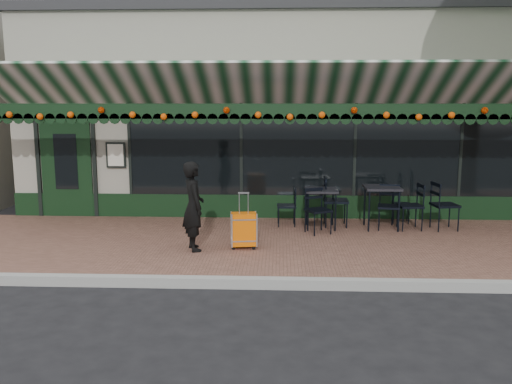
{
  "coord_description": "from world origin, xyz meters",
  "views": [
    {
      "loc": [
        -0.18,
        -7.5,
        2.65
      ],
      "look_at": [
        -0.58,
        1.6,
        1.11
      ],
      "focal_mm": 38.0,
      "sensor_mm": 36.0,
      "label": 1
    }
  ],
  "objects_px": {
    "woman": "(193,206)",
    "chair_a_right": "(401,205)",
    "chair_a_extra": "(445,206)",
    "chair_a_front": "(389,207)",
    "chair_b_front": "(318,211)",
    "cafe_table_a": "(382,191)",
    "cafe_table_b": "(321,193)",
    "suitcase": "(244,230)",
    "chair_b_right": "(336,201)",
    "chair_a_left": "(410,206)",
    "chair_b_left": "(287,206)"
  },
  "relations": [
    {
      "from": "chair_a_left",
      "to": "cafe_table_b",
      "type": "bearing_deg",
      "value": -96.04
    },
    {
      "from": "chair_a_front",
      "to": "chair_b_front",
      "type": "xyz_separation_m",
      "value": [
        -1.41,
        -0.4,
        -0.01
      ]
    },
    {
      "from": "suitcase",
      "to": "chair_b_right",
      "type": "distance_m",
      "value": 2.49
    },
    {
      "from": "chair_a_left",
      "to": "chair_a_front",
      "type": "relative_size",
      "value": 1.04
    },
    {
      "from": "chair_a_right",
      "to": "chair_a_front",
      "type": "height_order",
      "value": "chair_a_front"
    },
    {
      "from": "woman",
      "to": "cafe_table_b",
      "type": "height_order",
      "value": "woman"
    },
    {
      "from": "woman",
      "to": "chair_a_right",
      "type": "bearing_deg",
      "value": -82.95
    },
    {
      "from": "chair_b_left",
      "to": "chair_b_front",
      "type": "xyz_separation_m",
      "value": [
        0.6,
        -0.62,
        0.04
      ]
    },
    {
      "from": "chair_a_right",
      "to": "cafe_table_a",
      "type": "bearing_deg",
      "value": 144.81
    },
    {
      "from": "chair_a_front",
      "to": "chair_a_extra",
      "type": "xyz_separation_m",
      "value": [
        1.08,
        0.01,
        0.04
      ]
    },
    {
      "from": "chair_a_left",
      "to": "chair_b_front",
      "type": "distance_m",
      "value": 1.86
    },
    {
      "from": "cafe_table_a",
      "to": "chair_a_extra",
      "type": "bearing_deg",
      "value": -2.83
    },
    {
      "from": "chair_a_front",
      "to": "chair_b_right",
      "type": "xyz_separation_m",
      "value": [
        -1.02,
        0.24,
        0.06
      ]
    },
    {
      "from": "cafe_table_b",
      "to": "woman",
      "type": "bearing_deg",
      "value": -142.95
    },
    {
      "from": "cafe_table_a",
      "to": "chair_b_front",
      "type": "xyz_separation_m",
      "value": [
        -1.27,
        -0.47,
        -0.32
      ]
    },
    {
      "from": "chair_a_front",
      "to": "chair_b_right",
      "type": "height_order",
      "value": "chair_b_right"
    },
    {
      "from": "cafe_table_a",
      "to": "chair_b_right",
      "type": "bearing_deg",
      "value": 168.94
    },
    {
      "from": "cafe_table_b",
      "to": "suitcase",
      "type": "bearing_deg",
      "value": -131.96
    },
    {
      "from": "woman",
      "to": "chair_a_right",
      "type": "height_order",
      "value": "woman"
    },
    {
      "from": "chair_b_right",
      "to": "chair_b_front",
      "type": "xyz_separation_m",
      "value": [
        -0.39,
        -0.64,
        -0.07
      ]
    },
    {
      "from": "cafe_table_a",
      "to": "chair_a_left",
      "type": "bearing_deg",
      "value": -6.12
    },
    {
      "from": "cafe_table_b",
      "to": "chair_a_extra",
      "type": "xyz_separation_m",
      "value": [
        2.41,
        -0.04,
        -0.22
      ]
    },
    {
      "from": "chair_a_left",
      "to": "chair_a_right",
      "type": "bearing_deg",
      "value": 179.0
    },
    {
      "from": "chair_a_front",
      "to": "chair_b_front",
      "type": "relative_size",
      "value": 1.01
    },
    {
      "from": "suitcase",
      "to": "chair_b_left",
      "type": "xyz_separation_m",
      "value": [
        0.75,
        1.75,
        0.07
      ]
    },
    {
      "from": "chair_a_extra",
      "to": "chair_b_left",
      "type": "height_order",
      "value": "chair_a_extra"
    },
    {
      "from": "woman",
      "to": "chair_a_front",
      "type": "distance_m",
      "value": 3.97
    },
    {
      "from": "suitcase",
      "to": "chair_a_front",
      "type": "xyz_separation_m",
      "value": [
        2.75,
        1.53,
        0.12
      ]
    },
    {
      "from": "chair_a_right",
      "to": "chair_b_front",
      "type": "distance_m",
      "value": 2.06
    },
    {
      "from": "woman",
      "to": "chair_b_left",
      "type": "relative_size",
      "value": 1.9
    },
    {
      "from": "cafe_table_b",
      "to": "chair_b_left",
      "type": "bearing_deg",
      "value": 165.69
    },
    {
      "from": "cafe_table_b",
      "to": "chair_a_right",
      "type": "distance_m",
      "value": 1.83
    },
    {
      "from": "chair_a_right",
      "to": "chair_b_front",
      "type": "height_order",
      "value": "chair_b_front"
    },
    {
      "from": "suitcase",
      "to": "chair_a_extra",
      "type": "height_order",
      "value": "suitcase"
    },
    {
      "from": "cafe_table_a",
      "to": "chair_a_front",
      "type": "relative_size",
      "value": 0.95
    },
    {
      "from": "chair_a_right",
      "to": "chair_a_front",
      "type": "bearing_deg",
      "value": 156.42
    },
    {
      "from": "woman",
      "to": "chair_a_front",
      "type": "bearing_deg",
      "value": -88.22
    },
    {
      "from": "cafe_table_b",
      "to": "chair_b_left",
      "type": "relative_size",
      "value": 0.99
    },
    {
      "from": "suitcase",
      "to": "chair_b_front",
      "type": "relative_size",
      "value": 1.11
    },
    {
      "from": "suitcase",
      "to": "chair_a_extra",
      "type": "relative_size",
      "value": 1.01
    },
    {
      "from": "cafe_table_a",
      "to": "cafe_table_b",
      "type": "relative_size",
      "value": 1.07
    },
    {
      "from": "woman",
      "to": "chair_b_right",
      "type": "xyz_separation_m",
      "value": [
        2.57,
        1.9,
        -0.25
      ]
    },
    {
      "from": "chair_a_right",
      "to": "chair_a_extra",
      "type": "height_order",
      "value": "chair_a_extra"
    },
    {
      "from": "chair_b_front",
      "to": "chair_a_extra",
      "type": "bearing_deg",
      "value": -16.61
    },
    {
      "from": "chair_a_front",
      "to": "chair_a_extra",
      "type": "relative_size",
      "value": 0.92
    },
    {
      "from": "chair_a_right",
      "to": "chair_a_left",
      "type": "bearing_deg",
      "value": -169.56
    },
    {
      "from": "chair_a_front",
      "to": "chair_b_right",
      "type": "distance_m",
      "value": 1.05
    },
    {
      "from": "cafe_table_b",
      "to": "chair_b_front",
      "type": "bearing_deg",
      "value": -99.98
    },
    {
      "from": "suitcase",
      "to": "chair_a_left",
      "type": "distance_m",
      "value": 3.52
    },
    {
      "from": "suitcase",
      "to": "chair_b_front",
      "type": "distance_m",
      "value": 1.76
    }
  ]
}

